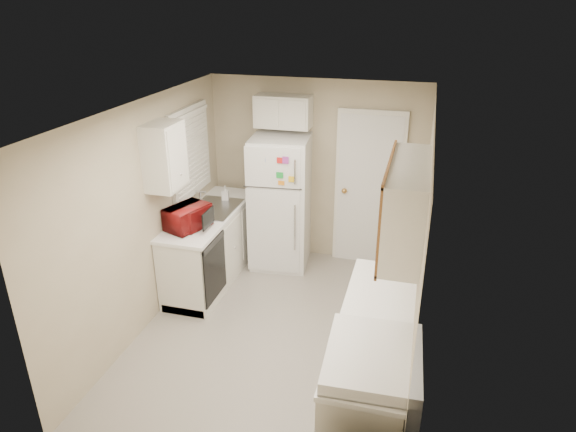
# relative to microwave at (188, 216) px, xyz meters

# --- Properties ---
(floor) EXTENTS (3.80, 3.80, 0.00)m
(floor) POSITION_rel_microwave_xyz_m (1.15, -0.42, -1.05)
(floor) COLOR #ADA69E
(floor) RESTS_ON ground
(ceiling) EXTENTS (3.80, 3.80, 0.00)m
(ceiling) POSITION_rel_microwave_xyz_m (1.15, -0.42, 1.35)
(ceiling) COLOR white
(ceiling) RESTS_ON floor
(wall_left) EXTENTS (3.80, 3.80, 0.00)m
(wall_left) POSITION_rel_microwave_xyz_m (-0.25, -0.42, 0.15)
(wall_left) COLOR #B5A88C
(wall_left) RESTS_ON floor
(wall_right) EXTENTS (3.80, 3.80, 0.00)m
(wall_right) POSITION_rel_microwave_xyz_m (2.55, -0.42, 0.15)
(wall_right) COLOR #B5A88C
(wall_right) RESTS_ON floor
(wall_back) EXTENTS (2.80, 2.80, 0.00)m
(wall_back) POSITION_rel_microwave_xyz_m (1.15, 1.48, 0.15)
(wall_back) COLOR #B5A88C
(wall_back) RESTS_ON floor
(wall_front) EXTENTS (2.80, 2.80, 0.00)m
(wall_front) POSITION_rel_microwave_xyz_m (1.15, -2.32, 0.15)
(wall_front) COLOR #B5A88C
(wall_front) RESTS_ON floor
(left_counter) EXTENTS (0.60, 1.80, 0.90)m
(left_counter) POSITION_rel_microwave_xyz_m (0.05, 0.48, -0.60)
(left_counter) COLOR silver
(left_counter) RESTS_ON floor
(dishwasher) EXTENTS (0.03, 0.58, 0.72)m
(dishwasher) POSITION_rel_microwave_xyz_m (0.34, -0.12, -0.56)
(dishwasher) COLOR black
(dishwasher) RESTS_ON floor
(sink) EXTENTS (0.54, 0.74, 0.16)m
(sink) POSITION_rel_microwave_xyz_m (0.05, 0.63, -0.19)
(sink) COLOR gray
(sink) RESTS_ON left_counter
(microwave) EXTENTS (0.54, 0.42, 0.32)m
(microwave) POSITION_rel_microwave_xyz_m (0.00, 0.00, 0.00)
(microwave) COLOR maroon
(microwave) RESTS_ON left_counter
(soap_bottle) EXTENTS (0.11, 0.11, 0.19)m
(soap_bottle) POSITION_rel_microwave_xyz_m (0.09, 0.92, -0.05)
(soap_bottle) COLOR white
(soap_bottle) RESTS_ON left_counter
(window_blinds) EXTENTS (0.10, 0.98, 1.08)m
(window_blinds) POSITION_rel_microwave_xyz_m (-0.21, 0.63, 0.55)
(window_blinds) COLOR silver
(window_blinds) RESTS_ON wall_left
(upper_cabinet_left) EXTENTS (0.30, 0.45, 0.70)m
(upper_cabinet_left) POSITION_rel_microwave_xyz_m (-0.10, -0.20, 0.75)
(upper_cabinet_left) COLOR silver
(upper_cabinet_left) RESTS_ON wall_left
(refrigerator) EXTENTS (0.78, 0.76, 1.73)m
(refrigerator) POSITION_rel_microwave_xyz_m (0.77, 1.11, -0.18)
(refrigerator) COLOR silver
(refrigerator) RESTS_ON floor
(cabinet_over_fridge) EXTENTS (0.70, 0.30, 0.40)m
(cabinet_over_fridge) POSITION_rel_microwave_xyz_m (0.75, 1.33, 0.95)
(cabinet_over_fridge) COLOR silver
(cabinet_over_fridge) RESTS_ON wall_back
(interior_door) EXTENTS (0.86, 0.06, 2.08)m
(interior_door) POSITION_rel_microwave_xyz_m (1.85, 1.44, -0.03)
(interior_door) COLOR silver
(interior_door) RESTS_ON floor
(right_counter) EXTENTS (0.60, 2.00, 0.90)m
(right_counter) POSITION_rel_microwave_xyz_m (2.25, -1.22, -0.60)
(right_counter) COLOR silver
(right_counter) RESTS_ON floor
(stove) EXTENTS (0.71, 0.86, 1.01)m
(stove) POSITION_rel_microwave_xyz_m (2.29, -1.78, -0.54)
(stove) COLOR silver
(stove) RESTS_ON floor
(upper_cabinet_right) EXTENTS (0.30, 1.20, 0.70)m
(upper_cabinet_right) POSITION_rel_microwave_xyz_m (2.40, -0.92, 0.75)
(upper_cabinet_right) COLOR silver
(upper_cabinet_right) RESTS_ON wall_right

